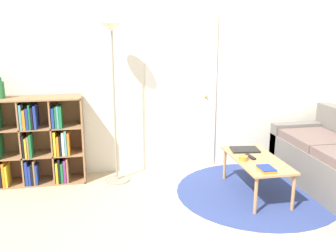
% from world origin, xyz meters
% --- Properties ---
extents(wall_back, '(7.52, 0.11, 2.60)m').
position_xyz_m(wall_back, '(0.01, 2.34, 1.29)').
color(wall_back, silver).
rests_on(wall_back, ground_plane).
extents(rug, '(1.83, 1.83, 0.01)m').
position_xyz_m(rug, '(0.90, 1.36, 0.00)').
color(rug, navy).
rests_on(rug, ground_plane).
extents(bookshelf, '(1.07, 0.34, 1.04)m').
position_xyz_m(bookshelf, '(-1.60, 2.13, 0.50)').
color(bookshelf, '#936B47').
rests_on(bookshelf, ground_plane).
extents(floor_lamp, '(0.31, 0.31, 1.88)m').
position_xyz_m(floor_lamp, '(-0.66, 2.00, 1.44)').
color(floor_lamp, gray).
rests_on(floor_lamp, ground_plane).
extents(coffee_table, '(0.49, 1.01, 0.41)m').
position_xyz_m(coffee_table, '(0.86, 1.33, 0.37)').
color(coffee_table, '#AD7F51').
rests_on(coffee_table, ground_plane).
extents(laptop, '(0.35, 0.27, 0.02)m').
position_xyz_m(laptop, '(0.84, 1.63, 0.42)').
color(laptop, black).
rests_on(laptop, coffee_table).
extents(bowl, '(0.10, 0.10, 0.05)m').
position_xyz_m(bowl, '(0.69, 1.30, 0.44)').
color(bowl, orange).
rests_on(bowl, coffee_table).
extents(book_stack_on_table, '(0.14, 0.20, 0.04)m').
position_xyz_m(book_stack_on_table, '(0.80, 0.96, 0.43)').
color(book_stack_on_table, orange).
rests_on(book_stack_on_table, coffee_table).
extents(remote, '(0.06, 0.18, 0.02)m').
position_xyz_m(remote, '(0.80, 1.37, 0.42)').
color(remote, black).
rests_on(remote, coffee_table).
extents(bottle_middle, '(0.07, 0.07, 0.24)m').
position_xyz_m(bottle_middle, '(-1.91, 2.14, 1.14)').
color(bottle_middle, '#236633').
rests_on(bottle_middle, bookshelf).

